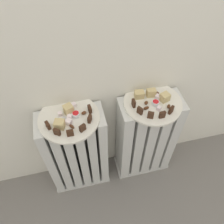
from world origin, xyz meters
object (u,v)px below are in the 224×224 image
plate_left (69,118)px  jam_bowl_left (76,114)px  radiator_right (145,139)px  plate_right (153,103)px  radiator_left (77,153)px  jam_bowl_right (155,103)px  fork (61,124)px

plate_left → jam_bowl_left: jam_bowl_left is taller
radiator_right → plate_right: bearing=180.0°
radiator_right → plate_left: plate_left is taller
radiator_left → plate_right: plate_right is taller
jam_bowl_left → jam_bowl_right: (0.39, -0.02, -0.00)m
plate_left → jam_bowl_right: bearing=-2.3°
radiator_right → plate_right: 0.33m
radiator_right → plate_left: 0.53m
plate_right → jam_bowl_left: (-0.38, 0.00, 0.02)m
plate_right → fork: (-0.46, -0.03, 0.01)m
radiator_left → plate_left: bearing=0.0°
plate_left → plate_right: 0.42m
plate_left → jam_bowl_left: 0.04m
radiator_right → fork: bearing=-176.2°
fork → radiator_right: bearing=3.8°
jam_bowl_right → fork: (-0.46, -0.01, -0.01)m
radiator_right → plate_left: (-0.42, 0.00, 0.33)m
jam_bowl_left → fork: jam_bowl_left is taller
radiator_right → fork: 0.57m
fork → jam_bowl_left: bearing=23.1°
radiator_left → jam_bowl_right: 0.55m
radiator_right → fork: fork is taller
radiator_left → jam_bowl_right: size_ratio=17.67×
jam_bowl_left → plate_left: bearing=-179.7°
radiator_left → plate_left: (0.00, 0.00, 0.33)m
plate_left → jam_bowl_left: size_ratio=7.97×
radiator_left → fork: (-0.04, -0.03, 0.34)m
jam_bowl_right → fork: size_ratio=0.37×
fork → jam_bowl_right: bearing=1.6°
radiator_right → jam_bowl_right: 0.35m
radiator_right → jam_bowl_right: jam_bowl_right is taller
radiator_right → jam_bowl_left: (-0.38, 0.00, 0.35)m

